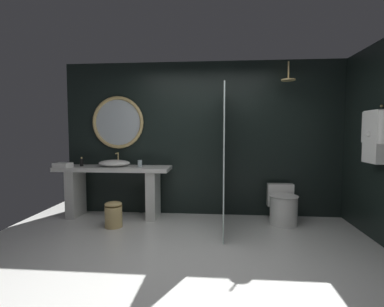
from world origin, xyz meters
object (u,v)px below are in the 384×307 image
(folded_hand_towel, at_px, (63,165))
(vessel_sink, at_px, (114,163))
(tumbler_cup, at_px, (140,163))
(round_wall_mirror, at_px, (118,122))
(toilet, at_px, (283,206))
(waste_bin, at_px, (113,214))
(rain_shower_head, at_px, (288,79))
(hanging_bathrobe, at_px, (374,134))
(soap_dispenser, at_px, (82,162))

(folded_hand_towel, bearing_deg, vessel_sink, 14.72)
(tumbler_cup, relative_size, round_wall_mirror, 0.12)
(toilet, height_order, waste_bin, toilet)
(waste_bin, bearing_deg, rain_shower_head, 11.11)
(rain_shower_head, height_order, hanging_bathrobe, rain_shower_head)
(rain_shower_head, height_order, waste_bin, rain_shower_head)
(vessel_sink, distance_m, hanging_bathrobe, 3.82)
(toilet, relative_size, waste_bin, 1.51)
(rain_shower_head, relative_size, folded_hand_towel, 1.11)
(tumbler_cup, bearing_deg, vessel_sink, 178.12)
(soap_dispenser, distance_m, folded_hand_towel, 0.30)
(round_wall_mirror, relative_size, hanging_bathrobe, 1.23)
(folded_hand_towel, bearing_deg, round_wall_mirror, 29.13)
(toilet, xyz_separation_m, folded_hand_towel, (-3.52, -0.07, 0.62))
(soap_dispenser, height_order, toilet, soap_dispenser)
(tumbler_cup, distance_m, rain_shower_head, 2.71)
(rain_shower_head, distance_m, folded_hand_towel, 3.83)
(soap_dispenser, relative_size, folded_hand_towel, 0.59)
(folded_hand_towel, bearing_deg, rain_shower_head, 2.65)
(waste_bin, xyz_separation_m, folded_hand_towel, (-0.96, 0.35, 0.69))
(soap_dispenser, relative_size, rain_shower_head, 0.53)
(tumbler_cup, bearing_deg, soap_dispenser, -178.90)
(soap_dispenser, height_order, round_wall_mirror, round_wall_mirror)
(round_wall_mirror, bearing_deg, toilet, -7.66)
(tumbler_cup, xyz_separation_m, rain_shower_head, (2.36, -0.03, 1.34))
(hanging_bathrobe, bearing_deg, toilet, 142.79)
(folded_hand_towel, bearing_deg, waste_bin, -20.00)
(vessel_sink, height_order, tumbler_cup, vessel_sink)
(soap_dispenser, bearing_deg, waste_bin, -35.89)
(hanging_bathrobe, bearing_deg, waste_bin, 175.03)
(hanging_bathrobe, xyz_separation_m, waste_bin, (-3.52, 0.31, -1.20))
(rain_shower_head, bearing_deg, vessel_sink, 179.16)
(waste_bin, relative_size, folded_hand_towel, 1.49)
(vessel_sink, bearing_deg, round_wall_mirror, 91.35)
(soap_dispenser, height_order, rain_shower_head, rain_shower_head)
(vessel_sink, xyz_separation_m, waste_bin, (0.17, -0.56, -0.71))
(waste_bin, bearing_deg, vessel_sink, 107.04)
(vessel_sink, relative_size, round_wall_mirror, 0.57)
(round_wall_mirror, bearing_deg, waste_bin, -77.38)
(tumbler_cup, bearing_deg, waste_bin, -116.26)
(folded_hand_towel, bearing_deg, soap_dispenser, 36.26)
(tumbler_cup, distance_m, round_wall_mirror, 0.85)
(vessel_sink, height_order, soap_dispenser, vessel_sink)
(tumbler_cup, height_order, toilet, tumbler_cup)
(waste_bin, bearing_deg, round_wall_mirror, 102.62)
(soap_dispenser, xyz_separation_m, waste_bin, (0.72, -0.52, -0.72))
(hanging_bathrobe, relative_size, toilet, 1.25)
(hanging_bathrobe, bearing_deg, vessel_sink, 166.84)
(round_wall_mirror, bearing_deg, tumbler_cup, -28.81)
(round_wall_mirror, xyz_separation_m, waste_bin, (0.18, -0.79, -1.39))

